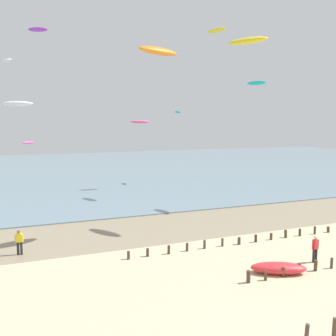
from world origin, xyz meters
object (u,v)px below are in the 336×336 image
object	(u,v)px
kite_aloft_10	(140,122)
kite_aloft_6	(6,61)
kite_aloft_0	(38,29)
person_by_waterline	(315,248)
kite_aloft_8	(248,41)
kite_aloft_9	(216,31)
kite_aloft_4	(257,83)
person_nearest_camera	(19,241)
kite_aloft_11	(158,51)
kite_aloft_5	(178,112)
kite_aloft_2	(18,104)
kite_aloft_3	(28,143)
grounded_kite	(278,268)

from	to	relation	value
kite_aloft_10	kite_aloft_6	bearing A→B (deg)	-178.47
kite_aloft_0	kite_aloft_10	world-z (taller)	kite_aloft_0
person_by_waterline	kite_aloft_10	world-z (taller)	kite_aloft_10
kite_aloft_8	kite_aloft_9	size ratio (longest dim) A/B	1.37
kite_aloft_0	kite_aloft_8	size ratio (longest dim) A/B	0.64
kite_aloft_4	kite_aloft_8	bearing A→B (deg)	-62.62
person_nearest_camera	kite_aloft_8	distance (m)	23.29
kite_aloft_4	kite_aloft_6	xyz separation A→B (m)	(-23.60, 14.52, 3.00)
person_nearest_camera	kite_aloft_0	size ratio (longest dim) A/B	0.77
kite_aloft_0	person_by_waterline	bearing A→B (deg)	-40.92
kite_aloft_4	kite_aloft_8	world-z (taller)	kite_aloft_8
kite_aloft_11	person_nearest_camera	bearing A→B (deg)	-14.27
kite_aloft_0	kite_aloft_11	bearing A→B (deg)	-46.81
kite_aloft_5	kite_aloft_10	distance (m)	6.97
kite_aloft_8	kite_aloft_10	world-z (taller)	kite_aloft_8
kite_aloft_2	kite_aloft_11	world-z (taller)	kite_aloft_11
person_nearest_camera	kite_aloft_5	xyz separation A→B (m)	(20.88, 23.12, 9.24)
person_by_waterline	kite_aloft_3	size ratio (longest dim) A/B	0.78
kite_aloft_9	person_by_waterline	bearing A→B (deg)	-35.82
grounded_kite	kite_aloft_2	bearing A→B (deg)	147.03
kite_aloft_6	kite_aloft_8	size ratio (longest dim) A/B	0.69
person_nearest_camera	kite_aloft_9	size ratio (longest dim) A/B	0.68
kite_aloft_0	kite_aloft_5	bearing A→B (deg)	29.17
kite_aloft_3	kite_aloft_8	distance (m)	31.87
grounded_kite	kite_aloft_9	size ratio (longest dim) A/B	1.29
kite_aloft_6	kite_aloft_9	bearing A→B (deg)	47.79
kite_aloft_9	kite_aloft_0	bearing A→B (deg)	-134.92
kite_aloft_0	kite_aloft_5	world-z (taller)	kite_aloft_0
kite_aloft_3	kite_aloft_5	world-z (taller)	kite_aloft_5
person_by_waterline	kite_aloft_8	bearing A→B (deg)	86.59
kite_aloft_5	kite_aloft_10	world-z (taller)	kite_aloft_5
grounded_kite	kite_aloft_8	world-z (taller)	kite_aloft_8
kite_aloft_10	person_by_waterline	bearing A→B (deg)	-81.80
person_by_waterline	kite_aloft_4	xyz separation A→B (m)	(4.91, 14.27, 11.77)
kite_aloft_0	kite_aloft_10	size ratio (longest dim) A/B	0.88
kite_aloft_9	kite_aloft_10	xyz separation A→B (m)	(-7.19, 7.07, -10.46)
kite_aloft_6	kite_aloft_11	bearing A→B (deg)	5.49
grounded_kite	kite_aloft_6	world-z (taller)	kite_aloft_6
kite_aloft_9	kite_aloft_8	bearing A→B (deg)	-41.25
kite_aloft_11	kite_aloft_10	bearing A→B (deg)	-122.67
kite_aloft_11	kite_aloft_2	bearing A→B (deg)	-71.01
kite_aloft_0	kite_aloft_9	xyz separation A→B (m)	(19.29, -7.01, -0.05)
person_nearest_camera	grounded_kite	world-z (taller)	person_nearest_camera
kite_aloft_0	kite_aloft_6	world-z (taller)	kite_aloft_0
kite_aloft_2	person_by_waterline	bearing A→B (deg)	-26.87
kite_aloft_3	kite_aloft_6	bearing A→B (deg)	-154.91
kite_aloft_0	kite_aloft_6	size ratio (longest dim) A/B	0.93
person_by_waterline	grounded_kite	world-z (taller)	person_by_waterline
person_by_waterline	person_nearest_camera	bearing A→B (deg)	155.39
grounded_kite	kite_aloft_2	world-z (taller)	kite_aloft_2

